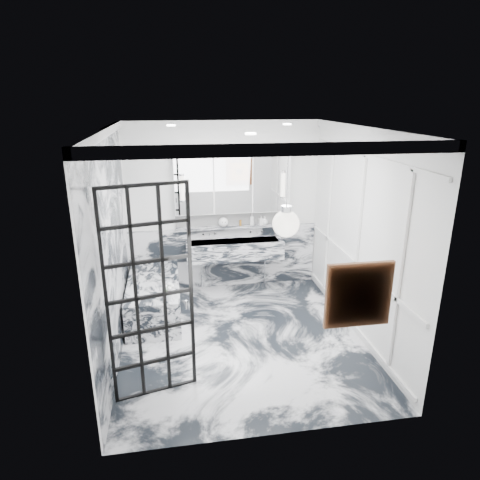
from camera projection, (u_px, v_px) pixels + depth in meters
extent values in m
plane|color=silver|center=(241.00, 338.00, 5.87)|extent=(3.60, 3.60, 0.00)
plane|color=white|center=(241.00, 128.00, 4.98)|extent=(3.60, 3.60, 0.00)
plane|color=white|center=(223.00, 207.00, 7.11)|extent=(3.60, 0.00, 3.60)
plane|color=white|center=(275.00, 307.00, 3.74)|extent=(3.60, 0.00, 3.60)
plane|color=white|center=(111.00, 248.00, 5.18)|extent=(0.00, 3.60, 3.60)
plane|color=white|center=(360.00, 235.00, 5.67)|extent=(0.00, 3.60, 3.60)
cube|color=silver|center=(224.00, 257.00, 7.36)|extent=(3.18, 0.05, 1.05)
cube|color=silver|center=(113.00, 253.00, 5.20)|extent=(0.02, 3.56, 2.68)
cube|color=white|center=(358.00, 242.00, 5.70)|extent=(0.03, 3.40, 2.30)
imported|color=#8C5919|center=(252.00, 220.00, 7.16)|extent=(0.09, 0.09, 0.20)
imported|color=#4C4C51|center=(261.00, 220.00, 7.19)|extent=(0.08, 0.08, 0.16)
imported|color=silver|center=(265.00, 220.00, 7.20)|extent=(0.12, 0.12, 0.15)
sphere|color=white|center=(223.00, 222.00, 7.10)|extent=(0.17, 0.17, 0.17)
cylinder|color=#8C5919|center=(240.00, 223.00, 7.15)|extent=(0.04, 0.04, 0.10)
cylinder|color=silver|center=(169.00, 296.00, 5.72)|extent=(0.09, 0.09, 0.12)
cube|color=orange|center=(359.00, 295.00, 3.89)|extent=(0.53, 0.05, 0.53)
sphere|color=white|center=(286.00, 224.00, 3.95)|extent=(0.25, 0.25, 0.25)
cube|color=silver|center=(235.00, 249.00, 7.11)|extent=(1.60, 0.45, 0.30)
cube|color=silver|center=(233.00, 227.00, 7.16)|extent=(1.90, 0.14, 0.04)
cube|color=white|center=(232.00, 218.00, 7.17)|extent=(1.90, 0.03, 0.23)
cube|color=white|center=(233.00, 183.00, 6.93)|extent=(1.90, 0.16, 1.00)
cylinder|color=white|center=(182.00, 188.00, 6.72)|extent=(0.07, 0.07, 0.40)
cylinder|color=white|center=(283.00, 185.00, 6.98)|extent=(0.07, 0.07, 0.40)
cube|color=silver|center=(154.00, 297.00, 6.44)|extent=(0.75, 1.65, 0.55)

